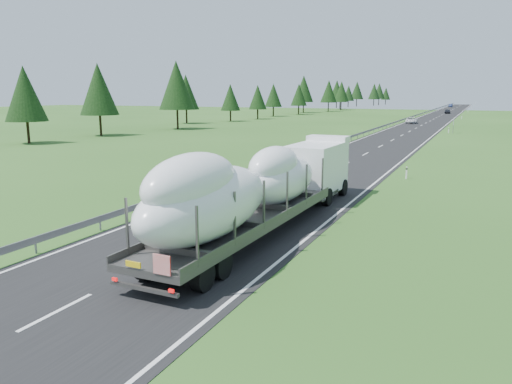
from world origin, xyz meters
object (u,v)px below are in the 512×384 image
at_px(distant_car_dark, 447,111).
at_px(distant_car_blue, 451,105).
at_px(highway_sign, 454,123).
at_px(boat_truck, 261,185).
at_px(distant_van, 411,120).

relative_size(distant_car_dark, distant_car_blue, 0.95).
height_order(highway_sign, distant_car_blue, highway_sign).
bearing_deg(boat_truck, distant_van, 93.07).
bearing_deg(distant_car_dark, highway_sign, -87.08).
bearing_deg(distant_van, highway_sign, -73.10).
relative_size(highway_sign, distant_car_dark, 0.61).
bearing_deg(distant_car_blue, boat_truck, -88.09).
bearing_deg(distant_car_dark, distant_car_blue, 91.27).
bearing_deg(distant_car_dark, distant_van, -94.96).
xyz_separation_m(highway_sign, boat_truck, (-4.97, -69.16, 0.64)).
distance_m(boat_truck, distant_car_dark, 153.26).
height_order(distant_van, distant_car_dark, distant_car_dark).
distance_m(distant_van, distant_car_blue, 137.28).
bearing_deg(highway_sign, distant_car_dark, 94.34).
xyz_separation_m(boat_truck, distant_van, (-5.06, 94.24, -1.74)).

